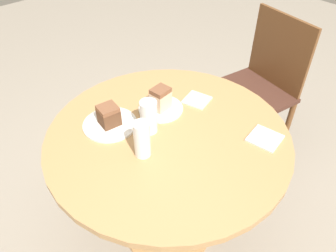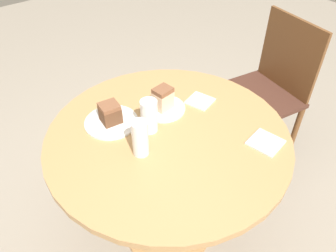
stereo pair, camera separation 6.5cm
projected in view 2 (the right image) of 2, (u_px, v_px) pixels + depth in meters
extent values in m
plane|color=gray|center=(168.00, 228.00, 1.86)|extent=(8.00, 8.00, 0.00)
cylinder|color=tan|center=(168.00, 227.00, 1.86)|extent=(0.48, 0.48, 0.03)
cylinder|color=tan|center=(168.00, 188.00, 1.63)|extent=(0.09, 0.09, 0.67)
cylinder|color=tan|center=(168.00, 136.00, 1.40)|extent=(1.04, 1.04, 0.03)
cylinder|color=brown|center=(203.00, 119.00, 2.25)|extent=(0.04, 0.04, 0.44)
cylinder|color=brown|center=(241.00, 157.00, 1.98)|extent=(0.04, 0.04, 0.44)
cylinder|color=brown|center=(253.00, 101.00, 2.41)|extent=(0.04, 0.04, 0.44)
cylinder|color=brown|center=(294.00, 134.00, 2.14)|extent=(0.04, 0.04, 0.44)
cube|color=#47281E|center=(253.00, 98.00, 2.04)|extent=(0.54, 0.55, 0.03)
cube|color=brown|center=(290.00, 55.00, 1.97)|extent=(0.43, 0.10, 0.45)
cylinder|color=silver|center=(111.00, 122.00, 1.44)|extent=(0.23, 0.23, 0.01)
cylinder|color=silver|center=(163.00, 108.00, 1.51)|extent=(0.20, 0.20, 0.01)
cube|color=brown|center=(110.00, 115.00, 1.41)|extent=(0.09, 0.09, 0.07)
cube|color=brown|center=(109.00, 106.00, 1.38)|extent=(0.09, 0.09, 0.02)
cube|color=beige|center=(163.00, 100.00, 1.48)|extent=(0.08, 0.09, 0.08)
cube|color=brown|center=(163.00, 91.00, 1.44)|extent=(0.08, 0.09, 0.02)
cylinder|color=beige|center=(141.00, 142.00, 1.26)|extent=(0.06, 0.06, 0.11)
cylinder|color=white|center=(140.00, 138.00, 1.25)|extent=(0.06, 0.06, 0.16)
cylinder|color=silver|center=(149.00, 121.00, 1.37)|extent=(0.06, 0.06, 0.10)
cylinder|color=white|center=(149.00, 116.00, 1.36)|extent=(0.07, 0.07, 0.15)
cube|color=silver|center=(265.00, 142.00, 1.34)|extent=(0.14, 0.14, 0.01)
cube|color=silver|center=(200.00, 101.00, 1.55)|extent=(0.14, 0.14, 0.01)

